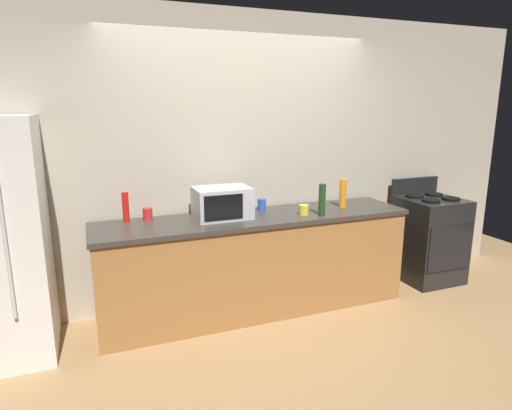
# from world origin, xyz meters

# --- Properties ---
(ground_plane) EXTENTS (8.00, 8.00, 0.00)m
(ground_plane) POSITION_xyz_m (0.00, 0.00, 0.00)
(ground_plane) COLOR #A87F51
(back_wall) EXTENTS (6.40, 0.10, 2.70)m
(back_wall) POSITION_xyz_m (0.00, 0.81, 1.35)
(back_wall) COLOR #B2A893
(back_wall) RESTS_ON ground_plane
(counter_run) EXTENTS (2.84, 0.64, 0.90)m
(counter_run) POSITION_xyz_m (0.00, 0.40, 0.45)
(counter_run) COLOR #9E6B38
(counter_run) RESTS_ON ground_plane
(stove_range) EXTENTS (0.60, 0.61, 1.08)m
(stove_range) POSITION_xyz_m (2.00, 0.40, 0.46)
(stove_range) COLOR black
(stove_range) RESTS_ON ground_plane
(microwave) EXTENTS (0.48, 0.35, 0.27)m
(microwave) POSITION_xyz_m (-0.30, 0.45, 1.04)
(microwave) COLOR #B7BABF
(microwave) RESTS_ON counter_run
(bottle_hot_sauce) EXTENTS (0.06, 0.06, 0.26)m
(bottle_hot_sauce) POSITION_xyz_m (-1.09, 0.62, 1.03)
(bottle_hot_sauce) COLOR red
(bottle_hot_sauce) RESTS_ON counter_run
(bottle_dish_soap) EXTENTS (0.07, 0.07, 0.27)m
(bottle_dish_soap) POSITION_xyz_m (0.90, 0.41, 1.04)
(bottle_dish_soap) COLOR orange
(bottle_dish_soap) RESTS_ON counter_run
(bottle_wine) EXTENTS (0.06, 0.06, 0.29)m
(bottle_wine) POSITION_xyz_m (0.55, 0.20, 1.04)
(bottle_wine) COLOR #1E3F19
(bottle_wine) RESTS_ON counter_run
(mug_blue) EXTENTS (0.08, 0.08, 0.11)m
(mug_blue) POSITION_xyz_m (0.13, 0.58, 0.95)
(mug_blue) COLOR #2D4CB2
(mug_blue) RESTS_ON counter_run
(mug_yellow) EXTENTS (0.09, 0.09, 0.09)m
(mug_yellow) POSITION_xyz_m (0.41, 0.28, 0.95)
(mug_yellow) COLOR yellow
(mug_yellow) RESTS_ON counter_run
(mug_red) EXTENTS (0.08, 0.08, 0.10)m
(mug_red) POSITION_xyz_m (-0.92, 0.62, 0.95)
(mug_red) COLOR red
(mug_red) RESTS_ON counter_run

